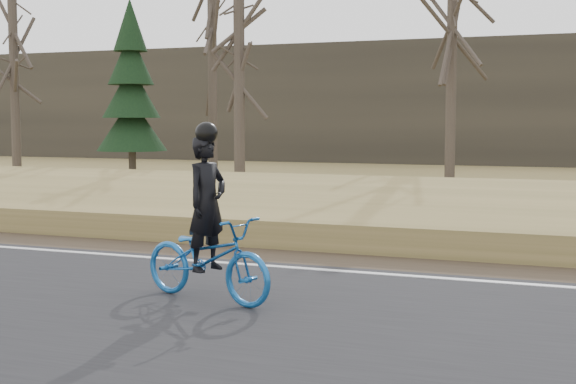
% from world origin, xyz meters
% --- Properties ---
extents(edge_line, '(120.00, 0.12, 0.01)m').
position_xyz_m(edge_line, '(0.00, 0.20, 0.07)').
color(edge_line, silver).
rests_on(edge_line, road).
extents(shoulder, '(120.00, 1.60, 0.04)m').
position_xyz_m(shoulder, '(0.00, 1.20, 0.02)').
color(shoulder, '#473A2B').
rests_on(shoulder, ground).
extents(embankment, '(120.00, 5.00, 0.44)m').
position_xyz_m(embankment, '(0.00, 4.20, 0.22)').
color(embankment, '#9A854E').
rests_on(embankment, ground).
extents(ballast, '(120.00, 3.00, 0.45)m').
position_xyz_m(ballast, '(0.00, 8.00, 0.23)').
color(ballast, slate).
rests_on(ballast, ground).
extents(railroad, '(120.00, 2.40, 0.29)m').
position_xyz_m(railroad, '(0.00, 8.00, 0.53)').
color(railroad, black).
rests_on(railroad, ballast).
extents(treeline_backdrop, '(120.00, 4.00, 6.00)m').
position_xyz_m(treeline_backdrop, '(0.00, 30.00, 3.00)').
color(treeline_backdrop, '#383328').
rests_on(treeline_backdrop, ground).
extents(cyclist, '(1.97, 1.14, 2.05)m').
position_xyz_m(cyclist, '(4.94, -2.05, 0.70)').
color(cyclist, '#17579F').
rests_on(cyclist, road).
extents(bare_tree_far_left, '(0.36, 0.36, 6.84)m').
position_xyz_m(bare_tree_far_left, '(-12.04, 15.01, 3.42)').
color(bare_tree_far_left, '#483E35').
rests_on(bare_tree_far_left, ground).
extents(bare_tree_left, '(0.36, 0.36, 9.11)m').
position_xyz_m(bare_tree_left, '(-5.20, 18.35, 4.55)').
color(bare_tree_left, '#483E35').
rests_on(bare_tree_left, ground).
extents(bare_tree_near_left, '(0.36, 0.36, 6.04)m').
position_xyz_m(bare_tree_near_left, '(-1.90, 13.70, 3.02)').
color(bare_tree_near_left, '#483E35').
rests_on(bare_tree_near_left, ground).
extents(bare_tree_center, '(0.36, 0.36, 8.72)m').
position_xyz_m(bare_tree_center, '(4.21, 18.03, 4.36)').
color(bare_tree_center, '#483E35').
rests_on(bare_tree_center, ground).
extents(conifer, '(2.60, 2.60, 6.61)m').
position_xyz_m(conifer, '(-7.16, 15.55, 3.13)').
color(conifer, '#483E35').
rests_on(conifer, ground).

